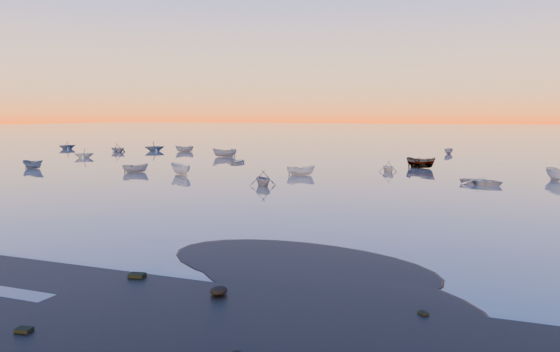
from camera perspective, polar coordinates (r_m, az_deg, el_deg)
The scene contains 5 objects.
ground at distance 125.78m, azimuth 10.96°, elevation 3.02°, with size 600.00×600.00×0.00m, color #655C54.
mud_lobes at distance 33.00m, azimuth -23.79°, elevation -6.93°, with size 140.00×6.00×0.07m, color black, non-canonical shape.
moored_fleet at distance 80.17m, azimuth 4.73°, elevation 1.21°, with size 124.00×58.00×1.20m, color #B8B8B3, non-canonical shape.
boat_near_center at distance 65.86m, azimuth 2.18°, elevation 0.08°, with size 3.44×1.46×1.19m, color #B8B8B3.
boat_near_right at distance 56.37m, azimuth -1.78°, elevation -1.01°, with size 3.53×1.59×1.23m, color slate.
Camera 1 is at (23.06, -23.43, 7.36)m, focal length 35.00 mm.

